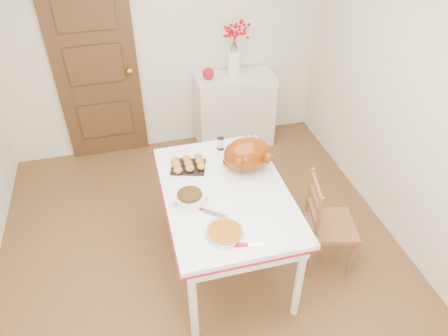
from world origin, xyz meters
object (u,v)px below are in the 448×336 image
object	(u,v)px
sideboard	(235,111)
pumpkin_pie	(225,232)
kitchen_table	(226,229)
turkey_platter	(247,156)
chair_oak	(331,224)

from	to	relation	value
sideboard	pumpkin_pie	bearing A→B (deg)	-107.58
kitchen_table	sideboard	bearing A→B (deg)	71.96
sideboard	turkey_platter	xyz separation A→B (m)	(-0.35, -1.56, 0.52)
sideboard	turkey_platter	bearing A→B (deg)	-102.57
turkey_platter	chair_oak	bearing A→B (deg)	-36.66
sideboard	kitchen_table	xyz separation A→B (m)	(-0.57, -1.76, -0.03)
kitchen_table	turkey_platter	world-z (taller)	turkey_platter
chair_oak	pumpkin_pie	xyz separation A→B (m)	(-0.95, -0.24, 0.41)
turkey_platter	pumpkin_pie	distance (m)	0.73
sideboard	turkey_platter	distance (m)	1.68
kitchen_table	chair_oak	distance (m)	0.86
sideboard	chair_oak	bearing A→B (deg)	-82.40
kitchen_table	turkey_platter	bearing A→B (deg)	42.04
chair_oak	pumpkin_pie	bearing A→B (deg)	117.16
sideboard	chair_oak	xyz separation A→B (m)	(0.26, -1.95, 0.01)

